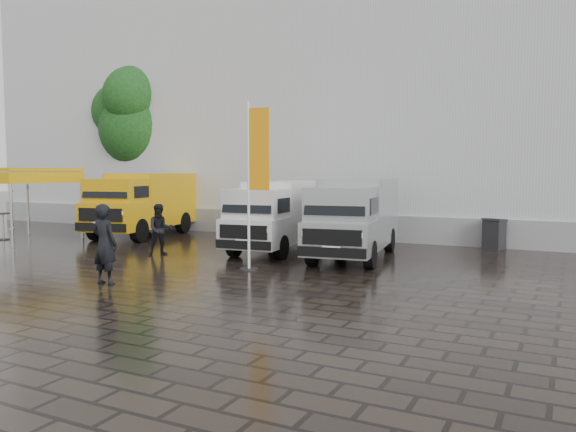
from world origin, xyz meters
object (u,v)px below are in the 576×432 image
van_silver (355,219)px  wheelie_bin (494,234)px  person_front (105,244)px  van_yellow (143,205)px  van_white (278,216)px  cocktail_table (3,226)px  flagpole (254,178)px  canopy_tent (18,172)px  person_tent (160,229)px

van_silver → wheelie_bin: bearing=39.4°
person_front → wheelie_bin: bearing=-124.5°
van_yellow → van_silver: van_yellow is taller
van_white → cocktail_table: van_white is taller
van_silver → person_front: van_silver is taller
van_yellow → flagpole: size_ratio=1.24×
cocktail_table → person_front: (9.90, -4.62, 0.43)m
canopy_tent → person_tent: bearing=-4.0°
person_tent → canopy_tent: bearing=129.8°
person_front → van_yellow: bearing=-52.5°
van_silver → flagpole: flagpole is taller
van_yellow → cocktail_table: (-4.05, -3.35, -0.76)m
flagpole → cocktail_table: bearing=173.3°
canopy_tent → wheelie_bin: size_ratio=3.17×
wheelie_bin → person_tent: size_ratio=0.65×
van_yellow → van_silver: size_ratio=1.00×
canopy_tent → person_front: (9.19, -4.81, -1.66)m
person_tent → van_silver: bearing=-25.6°
van_yellow → wheelie_bin: 13.52m
cocktail_table → person_front: size_ratio=0.55×
van_yellow → wheelie_bin: van_yellow is taller
canopy_tent → wheelie_bin: (16.62, 5.55, -2.08)m
wheelie_bin → person_front: (-7.43, -10.36, 0.42)m
canopy_tent → van_white: bearing=10.8°
van_silver → person_tent: size_ratio=3.44×
van_yellow → person_tent: size_ratio=3.43×
canopy_tent → person_front: bearing=-27.6°
van_silver → person_front: 7.52m
van_white → canopy_tent: size_ratio=1.60×
canopy_tent → cocktail_table: size_ratio=3.21×
van_silver → van_white: bearing=165.9°
van_silver → flagpole: bearing=-124.7°
van_yellow → person_tent: 5.41m
wheelie_bin → flagpole: bearing=-107.2°
van_silver → wheelie_bin: 5.35m
van_yellow → canopy_tent: canopy_tent is taller
cocktail_table → wheelie_bin: wheelie_bin is taller
person_tent → flagpole: bearing=-61.0°
van_silver → canopy_tent: (-13.03, -1.65, 1.40)m
canopy_tent → wheelie_bin: canopy_tent is taller
wheelie_bin → canopy_tent: bearing=-142.5°
van_white → van_silver: 2.81m
flagpole → person_tent: flagpole is taller
flagpole → person_tent: (-4.11, 1.09, -1.66)m
van_yellow → flagpole: bearing=-40.1°
van_white → person_tent: size_ratio=3.29×
person_tent → van_yellow: bearing=90.9°
van_white → flagpole: flagpole is taller
canopy_tent → wheelie_bin: 17.65m
van_white → van_yellow: bearing=164.6°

